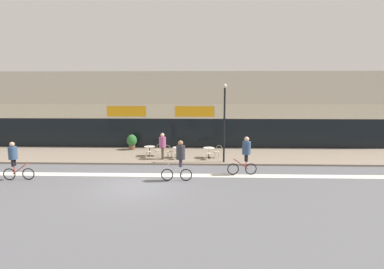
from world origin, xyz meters
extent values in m
plane|color=#5B5B60|center=(0.00, 0.00, 0.00)|extent=(120.00, 120.00, 0.00)
cube|color=gray|center=(0.00, 7.25, 0.06)|extent=(40.00, 5.50, 0.12)
cube|color=beige|center=(0.00, 12.00, 3.17)|extent=(40.00, 4.00, 6.35)
cube|color=black|center=(0.00, 10.03, 1.32)|extent=(38.80, 0.10, 2.40)
cube|color=beige|center=(0.00, 10.05, 3.12)|extent=(39.20, 0.14, 1.20)
cube|color=orange|center=(-2.80, 9.98, 3.12)|extent=(3.21, 0.08, 0.84)
cube|color=orange|center=(2.80, 9.98, 3.12)|extent=(3.21, 0.08, 0.84)
cube|color=silver|center=(0.00, 2.17, 0.00)|extent=(36.00, 0.70, 0.01)
cylinder|color=black|center=(-0.36, 6.65, 0.13)|extent=(0.43, 0.43, 0.02)
cylinder|color=black|center=(-0.36, 6.65, 0.46)|extent=(0.07, 0.07, 0.68)
cylinder|color=silver|center=(-0.36, 6.65, 0.81)|extent=(0.79, 0.79, 0.02)
cylinder|color=black|center=(1.70, 6.19, 0.13)|extent=(0.40, 0.40, 0.02)
cylinder|color=black|center=(1.70, 6.19, 0.48)|extent=(0.07, 0.07, 0.71)
cylinder|color=silver|center=(1.70, 6.19, 0.85)|extent=(0.73, 0.73, 0.02)
cylinder|color=black|center=(3.89, 6.19, 0.13)|extent=(0.44, 0.44, 0.02)
cylinder|color=black|center=(3.89, 6.19, 0.47)|extent=(0.07, 0.07, 0.70)
cylinder|color=silver|center=(3.89, 6.19, 0.83)|extent=(0.80, 0.80, 0.02)
cylinder|color=beige|center=(-0.36, 6.10, 0.56)|extent=(0.41, 0.41, 0.03)
cylinder|color=beige|center=(-0.50, 6.24, 0.33)|extent=(0.03, 0.03, 0.42)
cylinder|color=beige|center=(-0.22, 6.24, 0.33)|extent=(0.03, 0.03, 0.42)
cylinder|color=beige|center=(-0.50, 5.96, 0.33)|extent=(0.03, 0.03, 0.42)
cylinder|color=beige|center=(-0.22, 5.96, 0.33)|extent=(0.03, 0.03, 0.42)
torus|color=beige|center=(-0.36, 5.93, 0.82)|extent=(0.03, 0.41, 0.41)
cylinder|color=beige|center=(-0.54, 5.93, 0.68)|extent=(0.03, 0.03, 0.23)
cylinder|color=beige|center=(-0.19, 5.93, 0.68)|extent=(0.03, 0.03, 0.23)
cylinder|color=beige|center=(0.19, 6.65, 0.56)|extent=(0.45, 0.45, 0.03)
cylinder|color=beige|center=(0.07, 6.49, 0.33)|extent=(0.03, 0.03, 0.42)
cylinder|color=beige|center=(0.03, 6.77, 0.33)|extent=(0.03, 0.03, 0.42)
cylinder|color=beige|center=(0.35, 6.53, 0.33)|extent=(0.03, 0.03, 0.42)
cylinder|color=beige|center=(0.31, 6.81, 0.33)|extent=(0.03, 0.03, 0.42)
torus|color=beige|center=(0.36, 6.68, 0.82)|extent=(0.41, 0.09, 0.41)
cylinder|color=beige|center=(0.38, 6.51, 0.68)|extent=(0.03, 0.03, 0.23)
cylinder|color=beige|center=(0.33, 6.85, 0.68)|extent=(0.03, 0.03, 0.23)
cylinder|color=beige|center=(1.70, 5.64, 0.56)|extent=(0.41, 0.41, 0.03)
cylinder|color=beige|center=(1.56, 5.79, 0.33)|extent=(0.03, 0.03, 0.42)
cylinder|color=beige|center=(1.84, 5.78, 0.33)|extent=(0.03, 0.03, 0.42)
cylinder|color=beige|center=(1.55, 5.51, 0.33)|extent=(0.03, 0.03, 0.42)
cylinder|color=beige|center=(1.83, 5.50, 0.33)|extent=(0.03, 0.03, 0.42)
torus|color=beige|center=(1.69, 5.47, 0.82)|extent=(0.04, 0.41, 0.41)
cylinder|color=beige|center=(1.52, 5.48, 0.68)|extent=(0.03, 0.03, 0.23)
cylinder|color=beige|center=(1.86, 5.47, 0.68)|extent=(0.03, 0.03, 0.23)
cylinder|color=beige|center=(1.15, 6.19, 0.56)|extent=(0.40, 0.40, 0.03)
cylinder|color=beige|center=(1.29, 6.33, 0.33)|extent=(0.03, 0.03, 0.42)
cylinder|color=beige|center=(1.28, 6.05, 0.33)|extent=(0.03, 0.03, 0.42)
cylinder|color=beige|center=(1.01, 6.33, 0.33)|extent=(0.03, 0.03, 0.42)
cylinder|color=beige|center=(1.00, 6.05, 0.33)|extent=(0.03, 0.03, 0.42)
torus|color=beige|center=(0.98, 6.19, 0.82)|extent=(0.41, 0.03, 0.41)
cylinder|color=beige|center=(0.98, 6.37, 0.68)|extent=(0.03, 0.03, 0.23)
cylinder|color=beige|center=(0.97, 6.02, 0.68)|extent=(0.03, 0.03, 0.23)
cylinder|color=beige|center=(3.89, 5.64, 0.56)|extent=(0.45, 0.45, 0.03)
cylinder|color=beige|center=(3.77, 5.80, 0.33)|extent=(0.03, 0.03, 0.42)
cylinder|color=beige|center=(4.05, 5.76, 0.33)|extent=(0.03, 0.03, 0.42)
cylinder|color=beige|center=(3.74, 5.52, 0.33)|extent=(0.03, 0.03, 0.42)
cylinder|color=beige|center=(4.01, 5.48, 0.33)|extent=(0.03, 0.03, 0.42)
torus|color=beige|center=(3.87, 5.47, 0.82)|extent=(0.08, 0.41, 0.41)
cylinder|color=beige|center=(3.70, 5.50, 0.68)|extent=(0.03, 0.03, 0.23)
cylinder|color=beige|center=(4.04, 5.45, 0.68)|extent=(0.03, 0.03, 0.23)
cylinder|color=beige|center=(4.44, 6.19, 0.56)|extent=(0.41, 0.41, 0.03)
cylinder|color=beige|center=(4.30, 6.05, 0.33)|extent=(0.03, 0.03, 0.42)
cylinder|color=beige|center=(4.31, 6.33, 0.33)|extent=(0.03, 0.03, 0.42)
cylinder|color=beige|center=(4.58, 6.05, 0.33)|extent=(0.03, 0.03, 0.42)
cylinder|color=beige|center=(4.59, 6.33, 0.33)|extent=(0.03, 0.03, 0.42)
torus|color=beige|center=(4.61, 6.19, 0.82)|extent=(0.41, 0.04, 0.41)
cylinder|color=beige|center=(4.61, 6.02, 0.68)|extent=(0.03, 0.03, 0.23)
cylinder|color=beige|center=(4.62, 6.36, 0.68)|extent=(0.03, 0.03, 0.23)
cylinder|color=brown|center=(-2.18, 8.96, 0.32)|extent=(0.49, 0.49, 0.41)
ellipsoid|color=#28662D|center=(-2.18, 8.96, 0.86)|extent=(0.79, 0.79, 0.95)
cylinder|color=black|center=(4.85, 4.98, 2.57)|extent=(0.12, 0.12, 4.90)
sphere|color=beige|center=(4.85, 4.98, 5.10)|extent=(0.26, 0.26, 0.26)
torus|color=black|center=(-6.04, 1.06, 0.32)|extent=(0.65, 0.11, 0.65)
torus|color=black|center=(-7.04, 0.98, 0.32)|extent=(0.65, 0.11, 0.65)
cylinder|color=red|center=(-6.49, 1.02, 0.60)|extent=(0.78, 0.11, 0.59)
cylinder|color=red|center=(-6.76, 1.00, 0.55)|extent=(0.04, 0.04, 0.45)
cylinder|color=red|center=(-6.09, 1.06, 0.88)|extent=(0.07, 0.48, 0.03)
cylinder|color=black|center=(-6.77, 1.08, 0.97)|extent=(0.17, 0.17, 0.38)
cylinder|color=black|center=(-6.75, 0.91, 0.97)|extent=(0.17, 0.17, 0.38)
cylinder|color=#334C70|center=(-6.76, 1.00, 1.50)|extent=(0.48, 0.48, 0.69)
sphere|color=tan|center=(-6.76, 1.00, 1.97)|extent=(0.26, 0.26, 0.26)
torus|color=black|center=(5.19, 2.39, 0.33)|extent=(0.67, 0.09, 0.67)
torus|color=black|center=(6.23, 2.45, 0.33)|extent=(0.67, 0.09, 0.67)
cylinder|color=red|center=(5.66, 2.42, 0.62)|extent=(0.80, 0.08, 0.60)
cylinder|color=red|center=(5.94, 2.43, 0.57)|extent=(0.04, 0.04, 0.47)
cylinder|color=red|center=(5.24, 2.40, 0.90)|extent=(0.05, 0.48, 0.03)
cylinder|color=black|center=(5.94, 2.34, 1.00)|extent=(0.17, 0.17, 0.40)
cylinder|color=black|center=(5.93, 2.52, 1.00)|extent=(0.17, 0.17, 0.40)
cylinder|color=#334C70|center=(5.94, 2.43, 1.57)|extent=(0.50, 0.50, 0.74)
sphere|color=beige|center=(5.94, 2.43, 2.08)|extent=(0.28, 0.28, 0.28)
torus|color=black|center=(1.53, 1.13, 0.33)|extent=(0.66, 0.06, 0.66)
torus|color=black|center=(2.54, 1.14, 0.33)|extent=(0.66, 0.06, 0.66)
cylinder|color=silver|center=(1.98, 1.13, 0.61)|extent=(0.79, 0.05, 0.59)
cylinder|color=silver|center=(2.26, 1.14, 0.56)|extent=(0.04, 0.04, 0.46)
cylinder|color=silver|center=(1.58, 1.13, 0.89)|extent=(0.03, 0.48, 0.03)
cylinder|color=#382D47|center=(2.26, 1.05, 0.99)|extent=(0.17, 0.17, 0.40)
cylinder|color=#382D47|center=(2.26, 1.23, 0.99)|extent=(0.17, 0.17, 0.40)
cylinder|color=#2D2D33|center=(2.26, 1.14, 1.56)|extent=(0.48, 0.48, 0.73)
sphere|color=#9E7051|center=(2.26, 1.14, 2.06)|extent=(0.28, 0.28, 0.28)
cylinder|color=#4C3D2D|center=(0.68, 5.79, 0.53)|extent=(0.19, 0.19, 0.82)
cylinder|color=#4C3D2D|center=(0.71, 5.62, 0.53)|extent=(0.19, 0.19, 0.82)
cylinder|color=#A84C7F|center=(0.70, 5.70, 1.30)|extent=(0.54, 0.54, 0.72)
sphere|color=beige|center=(0.70, 5.70, 1.79)|extent=(0.27, 0.27, 0.27)
camera|label=1|loc=(3.35, -14.41, 4.83)|focal=28.00mm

